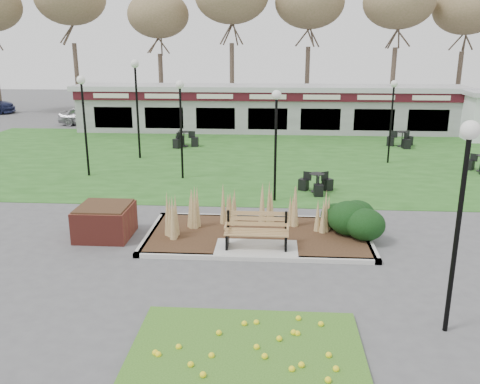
# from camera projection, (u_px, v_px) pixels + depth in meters

# --- Properties ---
(ground) EXTENTS (100.00, 100.00, 0.00)m
(ground) POSITION_uv_depth(u_px,v_px,m) (256.00, 254.00, 13.49)
(ground) COLOR #515154
(ground) RESTS_ON ground
(lawn) EXTENTS (34.00, 16.00, 0.02)m
(lawn) POSITION_uv_depth(u_px,v_px,m) (265.00, 158.00, 24.98)
(lawn) COLOR #24571B
(lawn) RESTS_ON ground
(flower_bed) EXTENTS (4.20, 3.00, 0.16)m
(flower_bed) POSITION_uv_depth(u_px,v_px,m) (247.00, 352.00, 9.06)
(flower_bed) COLOR #2F5E1A
(flower_bed) RESTS_ON ground
(planting_bed) EXTENTS (6.75, 3.40, 1.27)m
(planting_bed) POSITION_uv_depth(u_px,v_px,m) (302.00, 225.00, 14.60)
(planting_bed) COLOR #342314
(planting_bed) RESTS_ON ground
(park_bench) EXTENTS (1.70, 0.66, 0.93)m
(park_bench) POSITION_uv_depth(u_px,v_px,m) (257.00, 230.00, 13.57)
(park_bench) COLOR olive
(park_bench) RESTS_ON ground
(brick_planter) EXTENTS (1.50, 1.50, 0.95)m
(brick_planter) POSITION_uv_depth(u_px,v_px,m) (105.00, 221.00, 14.60)
(brick_planter) COLOR maroon
(brick_planter) RESTS_ON ground
(food_pavilion) EXTENTS (24.60, 3.40, 2.90)m
(food_pavilion) POSITION_uv_depth(u_px,v_px,m) (268.00, 108.00, 32.20)
(food_pavilion) COLOR gray
(food_pavilion) RESTS_ON ground
(tree_backdrop) EXTENTS (47.24, 5.24, 10.36)m
(tree_backdrop) POSITION_uv_depth(u_px,v_px,m) (271.00, 3.00, 37.98)
(tree_backdrop) COLOR #47382B
(tree_backdrop) RESTS_ON ground
(lamp_post_near_left) EXTENTS (0.32, 0.32, 3.89)m
(lamp_post_near_left) POSITION_uv_depth(u_px,v_px,m) (276.00, 121.00, 17.30)
(lamp_post_near_left) COLOR black
(lamp_post_near_left) RESTS_ON ground
(lamp_post_near_right) EXTENTS (0.34, 0.34, 4.10)m
(lamp_post_near_right) POSITION_uv_depth(u_px,v_px,m) (464.00, 182.00, 9.05)
(lamp_post_near_right) COLOR black
(lamp_post_near_right) RESTS_ON ground
(lamp_post_mid_left) EXTENTS (0.39, 0.39, 4.70)m
(lamp_post_mid_left) POSITION_uv_depth(u_px,v_px,m) (136.00, 87.00, 23.93)
(lamp_post_mid_left) COLOR black
(lamp_post_mid_left) RESTS_ON ground
(lamp_post_mid_right) EXTENTS (0.33, 0.33, 4.00)m
(lamp_post_mid_right) POSITION_uv_depth(u_px,v_px,m) (180.00, 108.00, 20.31)
(lamp_post_mid_right) COLOR black
(lamp_post_mid_right) RESTS_ON ground
(lamp_post_far_right) EXTENTS (0.32, 0.32, 3.82)m
(lamp_post_far_right) POSITION_uv_depth(u_px,v_px,m) (393.00, 103.00, 23.07)
(lamp_post_far_right) COLOR black
(lamp_post_far_right) RESTS_ON ground
(lamp_post_far_left) EXTENTS (0.35, 0.35, 4.16)m
(lamp_post_far_left) POSITION_uv_depth(u_px,v_px,m) (83.00, 104.00, 20.71)
(lamp_post_far_left) COLOR black
(lamp_post_far_left) RESTS_ON ground
(bistro_set_a) EXTENTS (1.35, 1.53, 0.81)m
(bistro_set_a) POSITION_uv_depth(u_px,v_px,m) (184.00, 141.00, 27.62)
(bistro_set_a) COLOR black
(bistro_set_a) RESTS_ON ground
(bistro_set_b) EXTENTS (1.35, 1.21, 0.72)m
(bistro_set_b) POSITION_uv_depth(u_px,v_px,m) (316.00, 186.00, 19.05)
(bistro_set_b) COLOR black
(bistro_set_b) RESTS_ON ground
(bistro_set_c) EXTENTS (1.50, 1.44, 0.81)m
(bistro_set_c) POSITION_uv_depth(u_px,v_px,m) (402.00, 142.00, 27.58)
(bistro_set_c) COLOR black
(bistro_set_c) RESTS_ON ground
(car_silver) EXTENTS (3.94, 1.81, 1.31)m
(car_silver) POSITION_uv_depth(u_px,v_px,m) (87.00, 116.00, 34.92)
(car_silver) COLOR #A3A3A7
(car_silver) RESTS_ON ground
(car_black) EXTENTS (4.75, 2.88, 1.48)m
(car_black) POSITION_uv_depth(u_px,v_px,m) (136.00, 116.00, 33.98)
(car_black) COLOR black
(car_black) RESTS_ON ground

